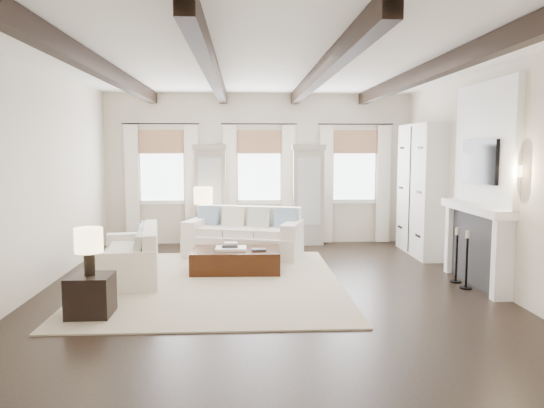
{
  "coord_description": "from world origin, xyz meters",
  "views": [
    {
      "loc": [
        -0.34,
        -7.6,
        2.04
      ],
      "look_at": [
        0.12,
        0.84,
        1.15
      ],
      "focal_mm": 35.0,
      "sensor_mm": 36.0,
      "label": 1
    }
  ],
  "objects": [
    {
      "name": "area_rug",
      "position": [
        -0.78,
        0.33,
        0.01
      ],
      "size": [
        3.79,
        4.45,
        0.02
      ],
      "primitive_type": "cube",
      "color": "#B9AA91",
      "rests_on": "ground"
    },
    {
      "name": "side_table_back",
      "position": [
        -1.15,
        3.01,
        0.31
      ],
      "size": [
        0.42,
        0.42,
        0.62
      ],
      "primitive_type": "cube",
      "color": "black",
      "rests_on": "ground"
    },
    {
      "name": "sofa_left",
      "position": [
        -2.06,
        0.65,
        0.33
      ],
      "size": [
        1.14,
        2.0,
        0.81
      ],
      "color": "white",
      "rests_on": "ground"
    },
    {
      "name": "ottoman",
      "position": [
        -0.47,
        1.05,
        0.19
      ],
      "size": [
        1.46,
        0.94,
        0.38
      ],
      "primitive_type": "cube",
      "rotation": [
        0.0,
        0.0,
        -0.03
      ],
      "color": "black",
      "rests_on": "ground"
    },
    {
      "name": "book_loose",
      "position": [
        -0.09,
        0.92,
        0.39
      ],
      "size": [
        0.24,
        0.19,
        0.03
      ],
      "primitive_type": "cube",
      "rotation": [
        0.0,
        0.0,
        -0.03
      ],
      "color": "#262628",
      "rests_on": "ottoman"
    },
    {
      "name": "sofa_back",
      "position": [
        -0.32,
        2.38,
        0.37
      ],
      "size": [
        2.34,
        1.55,
        0.92
      ],
      "color": "white",
      "rests_on": "ground"
    },
    {
      "name": "candlestick_near",
      "position": [
        2.9,
        -0.2,
        0.36
      ],
      "size": [
        0.17,
        0.17,
        0.86
      ],
      "color": "black",
      "rests_on": "ground"
    },
    {
      "name": "tray",
      "position": [
        -0.55,
        1.02,
        0.4
      ],
      "size": [
        0.51,
        0.39,
        0.04
      ],
      "primitive_type": "cube",
      "rotation": [
        0.0,
        0.0,
        -0.03
      ],
      "color": "white",
      "rests_on": "ottoman"
    },
    {
      "name": "book_lower",
      "position": [
        -0.56,
        1.05,
        0.44
      ],
      "size": [
        0.27,
        0.21,
        0.04
      ],
      "primitive_type": "cube",
      "rotation": [
        0.0,
        0.0,
        -0.03
      ],
      "color": "#262628",
      "rests_on": "tray"
    },
    {
      "name": "candlestick_far",
      "position": [
        2.9,
        0.17,
        0.35
      ],
      "size": [
        0.17,
        0.17,
        0.84
      ],
      "color": "black",
      "rests_on": "ground"
    },
    {
      "name": "side_table_front",
      "position": [
        -2.2,
        -1.22,
        0.26
      ],
      "size": [
        0.51,
        0.51,
        0.51
      ],
      "primitive_type": "cube",
      "color": "black",
      "rests_on": "ground"
    },
    {
      "name": "room_shell",
      "position": [
        0.75,
        0.9,
        1.89
      ],
      "size": [
        6.54,
        7.54,
        3.22
      ],
      "color": "beige",
      "rests_on": "ground"
    },
    {
      "name": "lamp_back",
      "position": [
        -1.15,
        3.01,
        1.06
      ],
      "size": [
        0.37,
        0.37,
        0.64
      ],
      "color": "black",
      "rests_on": "side_table_back"
    },
    {
      "name": "book_upper",
      "position": [
        -0.56,
        1.08,
        0.47
      ],
      "size": [
        0.22,
        0.18,
        0.03
      ],
      "primitive_type": "cube",
      "rotation": [
        0.0,
        0.0,
        -0.03
      ],
      "color": "beige",
      "rests_on": "book_lower"
    },
    {
      "name": "lamp_front",
      "position": [
        -2.2,
        -1.22,
        0.91
      ],
      "size": [
        0.34,
        0.34,
        0.58
      ],
      "color": "black",
      "rests_on": "side_table_front"
    },
    {
      "name": "ground",
      "position": [
        0.0,
        0.0,
        0.0
      ],
      "size": [
        7.5,
        7.5,
        0.0
      ],
      "primitive_type": "plane",
      "color": "black",
      "rests_on": "ground"
    }
  ]
}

